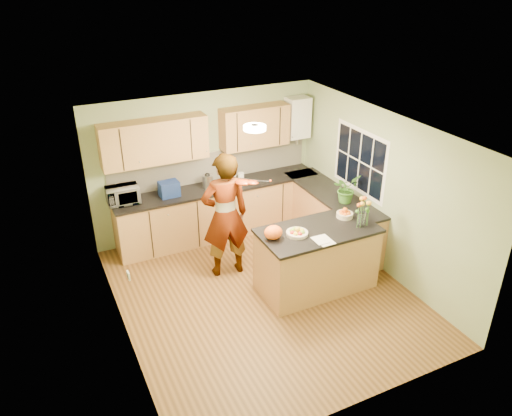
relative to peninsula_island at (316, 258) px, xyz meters
name	(u,v)px	position (x,y,z in m)	size (l,w,h in m)	color
floor	(264,294)	(-0.79, 0.16, -0.49)	(4.50, 4.50, 0.00)	#553718
ceiling	(265,131)	(-0.79, 0.16, 2.01)	(4.00, 4.50, 0.02)	white
wall_back	(206,164)	(-0.79, 2.41, 0.76)	(4.00, 0.02, 2.50)	#92A173
wall_front	(365,315)	(-0.79, -2.09, 0.76)	(4.00, 0.02, 2.50)	#92A173
wall_left	(116,254)	(-2.79, 0.16, 0.76)	(0.02, 4.50, 2.50)	#92A173
wall_right	(382,192)	(1.21, 0.16, 0.76)	(0.02, 4.50, 2.50)	#92A173
back_counter	(219,210)	(-0.69, 2.11, -0.02)	(3.64, 0.62, 0.94)	#A86D43
right_counter	(331,218)	(0.91, 1.01, -0.02)	(0.62, 2.24, 0.94)	#A86D43
splashback	(212,166)	(-0.69, 2.39, 0.71)	(3.60, 0.02, 0.52)	white
upper_cabinets	(198,135)	(-0.96, 2.24, 1.36)	(3.20, 0.34, 0.70)	#A86D43
boiler	(297,118)	(0.91, 2.25, 1.40)	(0.40, 0.30, 0.86)	white
window_right	(360,161)	(1.21, 0.76, 1.06)	(0.01, 1.30, 1.05)	white
light_switch	(128,275)	(-2.77, -0.44, 0.81)	(0.02, 0.09, 0.09)	white
ceiling_lamp	(255,128)	(-0.79, 0.46, 1.97)	(0.30, 0.30, 0.07)	#FFEABF
peninsula_island	(316,258)	(0.00, 0.00, 0.00)	(1.71, 0.88, 0.98)	#A86D43
fruit_dish	(297,232)	(-0.35, 0.00, 0.53)	(0.31, 0.31, 0.11)	beige
orange_bowl	(345,213)	(0.55, 0.15, 0.55)	(0.25, 0.25, 0.14)	beige
flower_vase	(363,206)	(0.60, -0.18, 0.81)	(0.26, 0.26, 0.48)	silver
orange_bag	(273,232)	(-0.70, 0.05, 0.59)	(0.26, 0.22, 0.20)	#FF6015
papers	(324,240)	(-0.10, -0.30, 0.50)	(0.21, 0.29, 0.01)	white
violinist	(225,216)	(-1.04, 0.94, 0.50)	(0.72, 0.48, 1.99)	#D9A285
violin	(243,182)	(-0.84, 0.72, 1.10)	(0.54, 0.21, 0.11)	#551905
microwave	(123,195)	(-2.29, 2.14, 0.59)	(0.50, 0.34, 0.28)	white
blue_box	(169,189)	(-1.56, 2.08, 0.57)	(0.32, 0.23, 0.25)	navy
kettle	(208,181)	(-0.88, 2.09, 0.58)	(0.17, 0.17, 0.33)	#AFAFB3
jar_cream	(233,178)	(-0.39, 2.15, 0.53)	(0.11, 0.11, 0.16)	beige
jar_white	(241,177)	(-0.27, 2.09, 0.53)	(0.11, 0.11, 0.17)	white
potted_plant	(346,189)	(0.91, 0.66, 0.67)	(0.41, 0.35, 0.45)	#417D29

